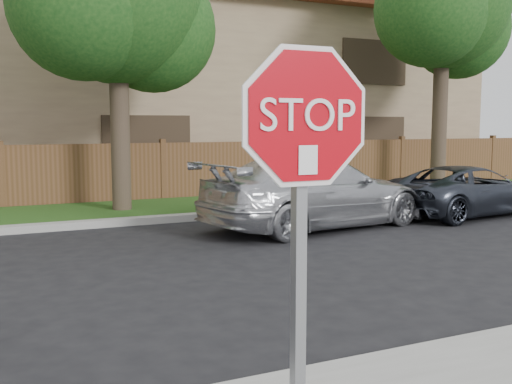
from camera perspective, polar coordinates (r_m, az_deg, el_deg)
far_curb at (r=12.51m, az=-22.30°, el=-3.33°), size 70.00×0.30×0.15m
grass_strip at (r=14.14m, az=-22.65°, el=-2.32°), size 70.00×3.00×0.12m
fence at (r=15.64m, az=-23.04°, el=1.20°), size 70.00×0.12×1.60m
tree_right at (r=18.95m, az=17.75°, el=16.75°), size 4.80×3.90×8.20m
stop_sign at (r=3.12m, az=4.55°, el=1.26°), size 1.01×0.13×2.55m
sedan_right at (r=12.20m, az=5.77°, el=-0.02°), size 5.29×2.88×1.45m
sedan_far_right at (r=14.66m, az=19.57°, el=0.14°), size 4.32×2.36×1.15m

